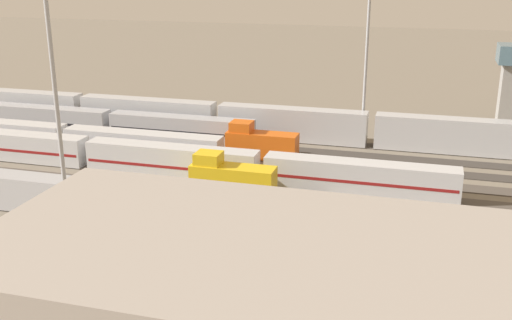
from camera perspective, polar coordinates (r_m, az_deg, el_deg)
The scene contains 19 objects.
ground_plane at distance 79.18m, azimuth -1.74°, elevation -1.35°, with size 400.00×400.00×0.00m, color #756B5B.
track_bed_0 at distance 95.21m, azimuth 1.43°, elevation 2.03°, with size 140.00×2.80×0.12m, color #4C443D.
track_bed_1 at distance 90.57m, azimuth 0.64°, elevation 1.20°, with size 140.00×2.80×0.12m, color #3D3833.
track_bed_2 at distance 85.97m, azimuth -0.23°, elevation 0.28°, with size 140.00×2.80×0.12m, color #3D3833.
track_bed_3 at distance 81.42m, azimuth -1.21°, elevation -0.75°, with size 140.00×2.80×0.12m, color #4C443D.
track_bed_4 at distance 76.92m, azimuth -2.30°, elevation -1.90°, with size 140.00×2.80×0.12m, color #4C443D.
track_bed_5 at distance 72.49m, azimuth -3.52°, elevation -3.19°, with size 140.00×2.80×0.12m, color #4C443D.
track_bed_6 at distance 68.14m, azimuth -4.91°, elevation -4.65°, with size 140.00×2.80×0.12m, color #4C443D.
track_bed_7 at distance 63.88m, azimuth -6.49°, elevation -6.29°, with size 140.00×2.80×0.12m, color #3D3833.
train_on_track_2 at distance 85.10m, azimuth 0.40°, elevation 1.57°, with size 10.00×3.00×5.00m.
train_on_track_4 at distance 79.09m, azimuth -7.93°, elevation -0.02°, with size 71.40×3.06×3.80m.
train_on_track_1 at distance 99.36m, azimuth -13.47°, elevation 3.37°, with size 47.20×3.06×3.80m.
train_on_track_5 at distance 71.29m, azimuth -2.38°, elevation -1.75°, with size 10.00×3.00×5.00m.
train_on_track_0 at distance 93.81m, azimuth 3.37°, elevation 3.39°, with size 119.80×3.00×5.00m.
train_on_track_3 at distance 91.97m, azimuth -17.36°, elevation 1.90°, with size 47.20×3.00×3.80m.
train_on_track_7 at distance 64.77m, azimuth -10.11°, elevation -4.19°, with size 139.00×3.00×4.40m.
light_mast_0 at distance 91.67m, azimuth 10.46°, elevation 12.14°, with size 2.80×0.70×27.21m.
light_mast_1 at distance 62.26m, azimuth -18.86°, elevation 11.40°, with size 2.80×0.70×32.28m.
maintenance_shed at distance 39.80m, azimuth 4.71°, elevation -14.46°, with size 42.10×19.37×9.76m, color #9E9389.
Camera 1 is at (-22.69, 71.20, 26.18)m, focal length 42.65 mm.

